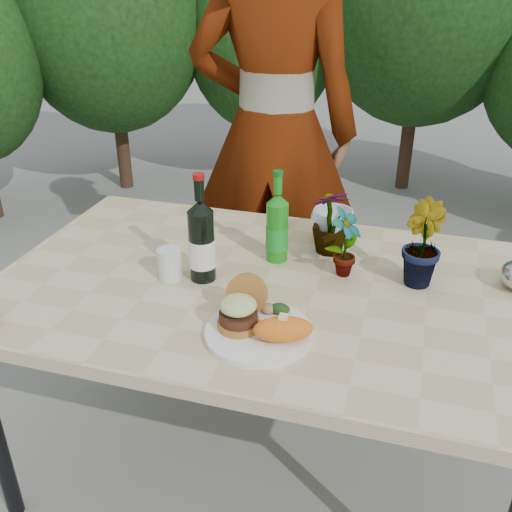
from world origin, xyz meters
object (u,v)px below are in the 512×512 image
(dinner_plate, at_px, (259,333))
(person, at_px, (274,133))
(patio_table, at_px, (263,299))
(wine_bottle, at_px, (202,242))

(dinner_plate, height_order, person, person)
(patio_table, xyz_separation_m, person, (-0.19, 0.84, 0.28))
(dinner_plate, distance_m, person, 1.15)
(patio_table, height_order, wine_bottle, wine_bottle)
(dinner_plate, relative_size, person, 0.14)
(patio_table, height_order, person, person)
(wine_bottle, distance_m, person, 0.87)
(wine_bottle, bearing_deg, person, 111.98)
(patio_table, bearing_deg, dinner_plate, -76.83)
(patio_table, relative_size, dinner_plate, 5.71)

